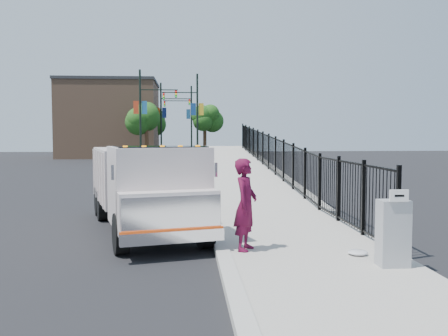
{
  "coord_description": "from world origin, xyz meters",
  "views": [
    {
      "loc": [
        -0.76,
        -11.78,
        2.61
      ],
      "look_at": [
        0.29,
        2.0,
        1.65
      ],
      "focal_mm": 40.0,
      "sensor_mm": 36.0,
      "label": 1
    }
  ],
  "objects": [
    {
      "name": "light_pole_0",
      "position": [
        -4.32,
        31.31,
        4.36
      ],
      "size": [
        3.77,
        0.22,
        8.0
      ],
      "color": "black",
      "rests_on": "ground"
    },
    {
      "name": "tree_0",
      "position": [
        -4.44,
        35.59,
        3.95
      ],
      "size": [
        2.76,
        2.76,
        5.38
      ],
      "color": "#382314",
      "rests_on": "ground"
    },
    {
      "name": "tree_1",
      "position": [
        1.12,
        38.02,
        3.89
      ],
      "size": [
        2.07,
        2.07,
        5.04
      ],
      "color": "#382314",
      "rests_on": "ground"
    },
    {
      "name": "building",
      "position": [
        -9.0,
        44.0,
        4.0
      ],
      "size": [
        10.0,
        10.0,
        8.0
      ],
      "primitive_type": "cube",
      "color": "#8C664C",
      "rests_on": "ground"
    },
    {
      "name": "sidewalk",
      "position": [
        1.93,
        -2.0,
        0.06
      ],
      "size": [
        3.55,
        12.0,
        0.12
      ],
      "primitive_type": "cube",
      "color": "#9E998E",
      "rests_on": "ground"
    },
    {
      "name": "arrow_sign",
      "position": [
        3.1,
        -3.05,
        1.48
      ],
      "size": [
        0.35,
        0.04,
        0.22
      ],
      "primitive_type": "cube",
      "color": "white",
      "rests_on": "utility_cabinet"
    },
    {
      "name": "tree_2",
      "position": [
        -4.83,
        48.06,
        3.97
      ],
      "size": [
        3.26,
        3.26,
        5.63
      ],
      "color": "#382314",
      "rests_on": "ground"
    },
    {
      "name": "ramp",
      "position": [
        2.12,
        16.0,
        0.0
      ],
      "size": [
        3.95,
        24.06,
        3.19
      ],
      "primitive_type": "cube",
      "rotation": [
        0.06,
        0.0,
        0.0
      ],
      "color": "#9E998E",
      "rests_on": "ground"
    },
    {
      "name": "iron_fence",
      "position": [
        3.55,
        12.0,
        0.9
      ],
      "size": [
        0.1,
        28.0,
        1.8
      ],
      "primitive_type": "cube",
      "color": "black",
      "rests_on": "ground"
    },
    {
      "name": "debris",
      "position": [
        2.74,
        -1.94,
        0.17
      ],
      "size": [
        0.42,
        0.42,
        0.1
      ],
      "primitive_type": "ellipsoid",
      "color": "silver",
      "rests_on": "sidewalk"
    },
    {
      "name": "ground",
      "position": [
        0.0,
        0.0,
        0.0
      ],
      "size": [
        120.0,
        120.0,
        0.0
      ],
      "primitive_type": "plane",
      "color": "black",
      "rests_on": "ground"
    },
    {
      "name": "curb",
      "position": [
        0.0,
        -2.0,
        0.08
      ],
      "size": [
        0.3,
        12.0,
        0.16
      ],
      "primitive_type": "cube",
      "color": "#ADAAA3",
      "rests_on": "ground"
    },
    {
      "name": "light_pole_2",
      "position": [
        -3.1,
        42.26,
        4.36
      ],
      "size": [
        3.78,
        0.22,
        8.0
      ],
      "color": "black",
      "rests_on": "ground"
    },
    {
      "name": "utility_cabinet",
      "position": [
        3.1,
        -2.83,
        0.75
      ],
      "size": [
        0.55,
        0.4,
        1.25
      ],
      "primitive_type": "cube",
      "color": "gray",
      "rests_on": "sidewalk"
    },
    {
      "name": "light_pole_1",
      "position": [
        -0.01,
        33.98,
        4.36
      ],
      "size": [
        3.78,
        0.22,
        8.0
      ],
      "color": "black",
      "rests_on": "ground"
    },
    {
      "name": "light_pole_3",
      "position": [
        -0.42,
        45.72,
        4.36
      ],
      "size": [
        3.77,
        0.22,
        8.0
      ],
      "color": "black",
      "rests_on": "ground"
    },
    {
      "name": "worker",
      "position": [
        0.5,
        -1.33,
        1.1
      ],
      "size": [
        0.71,
        0.84,
        1.96
      ],
      "primitive_type": "imported",
      "rotation": [
        0.0,
        0.0,
        1.17
      ],
      "color": "#4C0A26",
      "rests_on": "sidewalk"
    },
    {
      "name": "truck",
      "position": [
        -1.84,
        1.5,
        1.32
      ],
      "size": [
        3.79,
        7.17,
        2.34
      ],
      "rotation": [
        0.0,
        0.0,
        0.25
      ],
      "color": "black",
      "rests_on": "ground"
    }
  ]
}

